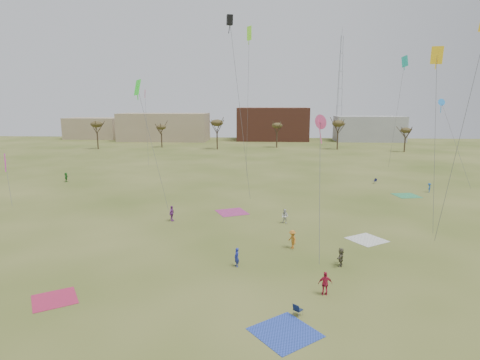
# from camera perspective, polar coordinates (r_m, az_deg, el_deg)

# --- Properties ---
(ground) EXTENTS (260.00, 260.00, 0.00)m
(ground) POSITION_cam_1_polar(r_m,az_deg,el_deg) (33.22, -1.43, -13.39)
(ground) COLOR #394A17
(ground) RESTS_ON ground
(flyer_near_right) EXTENTS (0.63, 0.72, 1.65)m
(flyer_near_right) POSITION_cam_1_polar(r_m,az_deg,el_deg) (34.31, -0.48, -11.07)
(flyer_near_right) COLOR #212C99
(flyer_near_right) RESTS_ON ground
(spectator_fore_a) EXTENTS (1.05, 0.48, 1.76)m
(spectator_fore_a) POSITION_cam_1_polar(r_m,az_deg,el_deg) (30.26, 12.17, -14.35)
(spectator_fore_a) COLOR #B21E3B
(spectator_fore_a) RESTS_ON ground
(spectator_fore_c) EXTENTS (0.93, 1.57, 1.61)m
(spectator_fore_c) POSITION_cam_1_polar(r_m,az_deg,el_deg) (35.48, 14.30, -10.69)
(spectator_fore_c) COLOR brown
(spectator_fore_c) RESTS_ON ground
(flyer_mid_b) EXTENTS (1.13, 1.35, 1.82)m
(flyer_mid_b) POSITION_cam_1_polar(r_m,az_deg,el_deg) (38.61, 7.53, -8.46)
(flyer_mid_b) COLOR #B96F22
(flyer_mid_b) RESTS_ON ground
(spectator_mid_d) EXTENTS (0.68, 1.15, 1.84)m
(spectator_mid_d) POSITION_cam_1_polar(r_m,az_deg,el_deg) (47.52, -9.80, -4.77)
(spectator_mid_d) COLOR #8C3E95
(spectator_mid_d) RESTS_ON ground
(spectator_mid_e) EXTENTS (1.03, 0.95, 1.69)m
(spectator_mid_e) POSITION_cam_1_polar(r_m,az_deg,el_deg) (46.24, 6.48, -5.22)
(spectator_mid_e) COLOR silver
(spectator_mid_e) RESTS_ON ground
(flyer_far_a) EXTENTS (0.91, 1.60, 1.64)m
(flyer_far_a) POSITION_cam_1_polar(r_m,az_deg,el_deg) (76.54, -23.74, 0.38)
(flyer_far_a) COLOR #246C24
(flyer_far_a) RESTS_ON ground
(flyer_far_c) EXTENTS (0.96, 1.09, 1.46)m
(flyer_far_c) POSITION_cam_1_polar(r_m,az_deg,el_deg) (68.51, 25.57, -1.00)
(flyer_far_c) COLOR navy
(flyer_far_c) RESTS_ON ground
(blanket_red) EXTENTS (4.00, 4.00, 0.03)m
(blanket_red) POSITION_cam_1_polar(r_m,az_deg,el_deg) (32.22, -25.14, -15.30)
(blanket_red) COLOR #B02349
(blanket_red) RESTS_ON ground
(blanket_blue) EXTENTS (4.85, 4.85, 0.03)m
(blanket_blue) POSITION_cam_1_polar(r_m,az_deg,el_deg) (25.94, 6.50, -20.99)
(blanket_blue) COLOR #2742AA
(blanket_blue) RESTS_ON ground
(blanket_cream) EXTENTS (4.46, 4.46, 0.03)m
(blanket_cream) POSITION_cam_1_polar(r_m,az_deg,el_deg) (42.85, 17.78, -8.20)
(blanket_cream) COLOR silver
(blanket_cream) RESTS_ON ground
(blanket_plum) EXTENTS (4.71, 4.71, 0.03)m
(blanket_plum) POSITION_cam_1_polar(r_m,az_deg,el_deg) (50.73, -1.17, -4.67)
(blanket_plum) COLOR #A0316E
(blanket_plum) RESTS_ON ground
(blanket_olive) EXTENTS (3.97, 3.97, 0.03)m
(blanket_olive) POSITION_cam_1_polar(r_m,az_deg,el_deg) (64.73, 22.83, -2.09)
(blanket_olive) COLOR #338C56
(blanket_olive) RESTS_ON ground
(camp_chair_center) EXTENTS (0.74, 0.74, 0.87)m
(camp_chair_center) POSITION_cam_1_polar(r_m,az_deg,el_deg) (27.62, 8.32, -18.28)
(camp_chair_center) COLOR #142039
(camp_chair_center) RESTS_ON ground
(camp_chair_right) EXTENTS (0.73, 0.71, 0.87)m
(camp_chair_right) POSITION_cam_1_polar(r_m,az_deg,el_deg) (72.48, 18.81, -0.27)
(camp_chair_right) COLOR #16183D
(camp_chair_right) RESTS_ON ground
(kites_aloft) EXTENTS (65.87, 54.91, 24.96)m
(kites_aloft) POSITION_cam_1_polar(r_m,az_deg,el_deg) (55.70, 4.12, 16.05)
(kites_aloft) COLOR black
(kites_aloft) RESTS_ON ground
(tree_line) EXTENTS (117.44, 49.32, 8.91)m
(tree_line) POSITION_cam_1_polar(r_m,az_deg,el_deg) (109.58, 0.88, 7.56)
(tree_line) COLOR #3A2B1E
(tree_line) RESTS_ON ground
(building_tan) EXTENTS (32.00, 14.00, 10.00)m
(building_tan) POSITION_cam_1_polar(r_m,az_deg,el_deg) (150.22, -10.84, 7.51)
(building_tan) COLOR #937F60
(building_tan) RESTS_ON ground
(building_brick) EXTENTS (26.00, 16.00, 12.00)m
(building_brick) POSITION_cam_1_polar(r_m,az_deg,el_deg) (150.33, 4.72, 8.05)
(building_brick) COLOR brown
(building_brick) RESTS_ON ground
(building_grey) EXTENTS (24.00, 12.00, 9.00)m
(building_grey) POSITION_cam_1_polar(r_m,az_deg,el_deg) (152.98, 18.05, 7.04)
(building_grey) COLOR gray
(building_grey) RESTS_ON ground
(building_tan_west) EXTENTS (20.00, 12.00, 8.00)m
(building_tan_west) POSITION_cam_1_polar(r_m,az_deg,el_deg) (166.84, -20.30, 7.01)
(building_tan_west) COLOR #937F60
(building_tan_west) RESTS_ON ground
(radio_tower) EXTENTS (1.51, 1.72, 41.00)m
(radio_tower) POSITION_cam_1_polar(r_m,az_deg,el_deg) (157.57, 14.13, 12.70)
(radio_tower) COLOR #9EA3A8
(radio_tower) RESTS_ON ground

